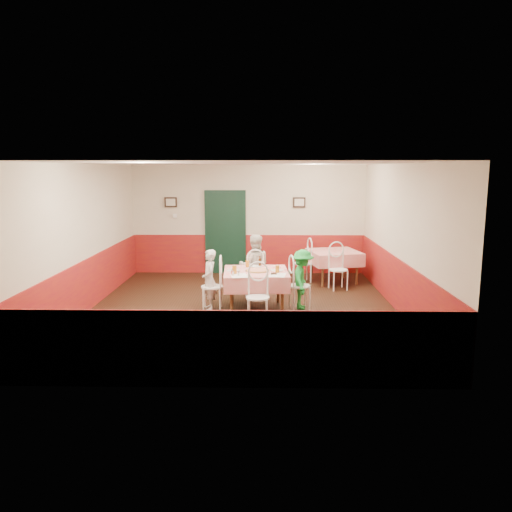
{
  "coord_description": "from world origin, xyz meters",
  "views": [
    {
      "loc": [
        0.42,
        -9.36,
        2.71
      ],
      "look_at": [
        0.25,
        0.06,
        1.05
      ],
      "focal_mm": 35.0,
      "sensor_mm": 36.0,
      "label": 1
    }
  ],
  "objects_px": {
    "beer_bottle": "(260,262)",
    "glass_a": "(235,270)",
    "chair_far": "(255,277)",
    "second_table": "(334,267)",
    "chair_second_a": "(303,263)",
    "wallet": "(274,274)",
    "chair_right": "(300,286)",
    "diner_far": "(254,266)",
    "chair_second_b": "(338,270)",
    "pizza": "(257,270)",
    "chair_near": "(258,298)",
    "glass_b": "(277,269)",
    "main_table": "(256,290)",
    "diner_right": "(302,279)",
    "glass_c": "(247,264)",
    "chair_left": "(212,287)",
    "diner_left": "(209,280)"
  },
  "relations": [
    {
      "from": "chair_right",
      "to": "chair_near",
      "type": "xyz_separation_m",
      "value": [
        -0.8,
        -0.9,
        0.0
      ]
    },
    {
      "from": "chair_left",
      "to": "pizza",
      "type": "bearing_deg",
      "value": 89.77
    },
    {
      "from": "diner_far",
      "to": "chair_second_a",
      "type": "bearing_deg",
      "value": -130.16
    },
    {
      "from": "chair_near",
      "to": "chair_left",
      "type": "bearing_deg",
      "value": 139.53
    },
    {
      "from": "chair_left",
      "to": "chair_far",
      "type": "height_order",
      "value": "same"
    },
    {
      "from": "second_table",
      "to": "diner_right",
      "type": "height_order",
      "value": "diner_right"
    },
    {
      "from": "chair_left",
      "to": "diner_left",
      "type": "bearing_deg",
      "value": -88.31
    },
    {
      "from": "chair_left",
      "to": "beer_bottle",
      "type": "distance_m",
      "value": 1.11
    },
    {
      "from": "diner_far",
      "to": "wallet",
      "type": "bearing_deg",
      "value": 104.91
    },
    {
      "from": "beer_bottle",
      "to": "chair_right",
      "type": "bearing_deg",
      "value": -26.42
    },
    {
      "from": "chair_far",
      "to": "glass_c",
      "type": "bearing_deg",
      "value": 67.33
    },
    {
      "from": "beer_bottle",
      "to": "glass_a",
      "type": "bearing_deg",
      "value": -123.08
    },
    {
      "from": "chair_far",
      "to": "glass_a",
      "type": "relative_size",
      "value": 5.82
    },
    {
      "from": "wallet",
      "to": "chair_right",
      "type": "bearing_deg",
      "value": 31.42
    },
    {
      "from": "chair_left",
      "to": "diner_right",
      "type": "distance_m",
      "value": 1.76
    },
    {
      "from": "second_table",
      "to": "chair_second_a",
      "type": "height_order",
      "value": "chair_second_a"
    },
    {
      "from": "chair_left",
      "to": "glass_b",
      "type": "height_order",
      "value": "same"
    },
    {
      "from": "chair_near",
      "to": "diner_left",
      "type": "height_order",
      "value": "diner_left"
    },
    {
      "from": "glass_c",
      "to": "beer_bottle",
      "type": "height_order",
      "value": "beer_bottle"
    },
    {
      "from": "chair_second_b",
      "to": "wallet",
      "type": "relative_size",
      "value": 8.18
    },
    {
      "from": "chair_left",
      "to": "diner_left",
      "type": "distance_m",
      "value": 0.15
    },
    {
      "from": "main_table",
      "to": "diner_right",
      "type": "bearing_deg",
      "value": 3.13
    },
    {
      "from": "pizza",
      "to": "glass_b",
      "type": "height_order",
      "value": "glass_b"
    },
    {
      "from": "chair_second_b",
      "to": "pizza",
      "type": "xyz_separation_m",
      "value": [
        -1.8,
        -1.66,
        0.32
      ]
    },
    {
      "from": "glass_b",
      "to": "diner_left",
      "type": "height_order",
      "value": "diner_left"
    },
    {
      "from": "chair_near",
      "to": "beer_bottle",
      "type": "relative_size",
      "value": 4.63
    },
    {
      "from": "main_table",
      "to": "second_table",
      "type": "distance_m",
      "value": 3.01
    },
    {
      "from": "glass_c",
      "to": "wallet",
      "type": "xyz_separation_m",
      "value": [
        0.52,
        -0.67,
        -0.06
      ]
    },
    {
      "from": "chair_right",
      "to": "chair_second_a",
      "type": "relative_size",
      "value": 1.0
    },
    {
      "from": "second_table",
      "to": "beer_bottle",
      "type": "relative_size",
      "value": 5.76
    },
    {
      "from": "chair_far",
      "to": "diner_right",
      "type": "bearing_deg",
      "value": 132.36
    },
    {
      "from": "chair_right",
      "to": "pizza",
      "type": "distance_m",
      "value": 0.89
    },
    {
      "from": "diner_right",
      "to": "main_table",
      "type": "bearing_deg",
      "value": 99.41
    },
    {
      "from": "chair_far",
      "to": "pizza",
      "type": "height_order",
      "value": "chair_far"
    },
    {
      "from": "glass_a",
      "to": "diner_far",
      "type": "bearing_deg",
      "value": 73.58
    },
    {
      "from": "chair_far",
      "to": "chair_second_b",
      "type": "bearing_deg",
      "value": -164.66
    },
    {
      "from": "chair_near",
      "to": "diner_right",
      "type": "height_order",
      "value": "diner_right"
    },
    {
      "from": "chair_right",
      "to": "glass_c",
      "type": "bearing_deg",
      "value": 60.48
    },
    {
      "from": "diner_right",
      "to": "glass_c",
      "type": "bearing_deg",
      "value": 79.87
    },
    {
      "from": "pizza",
      "to": "diner_right",
      "type": "bearing_deg",
      "value": 5.05
    },
    {
      "from": "diner_left",
      "to": "second_table",
      "type": "bearing_deg",
      "value": 116.68
    },
    {
      "from": "glass_a",
      "to": "chair_near",
      "type": "bearing_deg",
      "value": -51.92
    },
    {
      "from": "chair_far",
      "to": "chair_near",
      "type": "height_order",
      "value": "same"
    },
    {
      "from": "main_table",
      "to": "chair_second_a",
      "type": "bearing_deg",
      "value": 65.62
    },
    {
      "from": "chair_far",
      "to": "diner_right",
      "type": "xyz_separation_m",
      "value": [
        0.95,
        -0.8,
        0.13
      ]
    },
    {
      "from": "main_table",
      "to": "chair_far",
      "type": "height_order",
      "value": "chair_far"
    },
    {
      "from": "chair_second_a",
      "to": "beer_bottle",
      "type": "height_order",
      "value": "beer_bottle"
    },
    {
      "from": "diner_left",
      "to": "diner_right",
      "type": "distance_m",
      "value": 1.8
    },
    {
      "from": "second_table",
      "to": "chair_left",
      "type": "bearing_deg",
      "value": -137.78
    },
    {
      "from": "chair_near",
      "to": "glass_b",
      "type": "bearing_deg",
      "value": 63.4
    }
  ]
}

